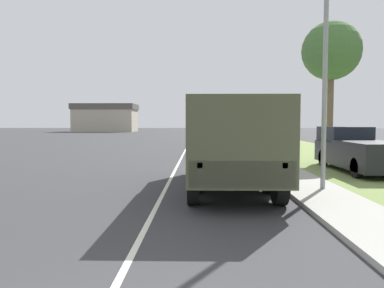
{
  "coord_description": "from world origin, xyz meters",
  "views": [
    {
      "loc": [
        1.08,
        -2.44,
        2.1
      ],
      "look_at": [
        0.8,
        10.76,
        1.32
      ],
      "focal_mm": 35.0,
      "sensor_mm": 36.0,
      "label": 1
    }
  ],
  "objects_px": {
    "military_truck": "(229,139)",
    "car_second_ahead": "(208,138)",
    "car_nearest_ahead": "(213,145)",
    "pickup_truck": "(356,150)",
    "lamp_post": "(319,31)"
  },
  "relations": [
    {
      "from": "military_truck",
      "to": "car_second_ahead",
      "type": "xyz_separation_m",
      "value": [
        -0.21,
        22.48,
        -0.93
      ]
    },
    {
      "from": "car_nearest_ahead",
      "to": "car_second_ahead",
      "type": "height_order",
      "value": "car_nearest_ahead"
    },
    {
      "from": "military_truck",
      "to": "car_second_ahead",
      "type": "distance_m",
      "value": 22.5
    },
    {
      "from": "military_truck",
      "to": "pickup_truck",
      "type": "distance_m",
      "value": 7.29
    },
    {
      "from": "car_second_ahead",
      "to": "lamp_post",
      "type": "bearing_deg",
      "value": -83.15
    },
    {
      "from": "car_nearest_ahead",
      "to": "military_truck",
      "type": "bearing_deg",
      "value": -89.6
    },
    {
      "from": "military_truck",
      "to": "pickup_truck",
      "type": "bearing_deg",
      "value": 37.31
    },
    {
      "from": "lamp_post",
      "to": "military_truck",
      "type": "bearing_deg",
      "value": 167.95
    },
    {
      "from": "car_nearest_ahead",
      "to": "lamp_post",
      "type": "distance_m",
      "value": 13.27
    },
    {
      "from": "military_truck",
      "to": "pickup_truck",
      "type": "xyz_separation_m",
      "value": [
        5.77,
        4.4,
        -0.67
      ]
    },
    {
      "from": "pickup_truck",
      "to": "car_nearest_ahead",
      "type": "bearing_deg",
      "value": 128.38
    },
    {
      "from": "car_nearest_ahead",
      "to": "pickup_truck",
      "type": "bearing_deg",
      "value": -51.62
    },
    {
      "from": "military_truck",
      "to": "car_nearest_ahead",
      "type": "height_order",
      "value": "military_truck"
    },
    {
      "from": "pickup_truck",
      "to": "military_truck",
      "type": "bearing_deg",
      "value": -142.69
    },
    {
      "from": "military_truck",
      "to": "car_nearest_ahead",
      "type": "xyz_separation_m",
      "value": [
        -0.08,
        11.8,
        -0.92
      ]
    }
  ]
}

